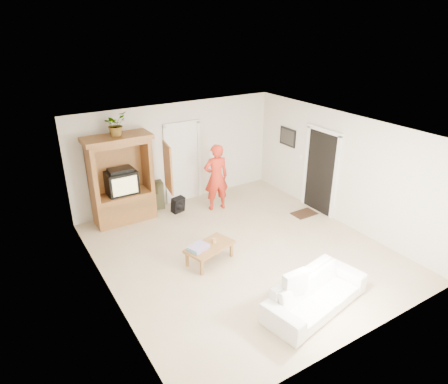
# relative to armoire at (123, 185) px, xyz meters

# --- Properties ---
(floor) EXTENTS (6.00, 6.00, 0.00)m
(floor) POSITION_rel_armoire_xyz_m (1.58, -2.66, -0.91)
(floor) COLOR tan
(floor) RESTS_ON ground
(ceiling) EXTENTS (6.00, 6.00, 0.00)m
(ceiling) POSITION_rel_armoire_xyz_m (1.58, -2.66, 1.69)
(ceiling) COLOR white
(ceiling) RESTS_ON floor
(wall_back) EXTENTS (5.50, 0.00, 5.50)m
(wall_back) POSITION_rel_armoire_xyz_m (1.58, 0.34, 0.39)
(wall_back) COLOR silver
(wall_back) RESTS_ON floor
(wall_front) EXTENTS (5.50, 0.00, 5.50)m
(wall_front) POSITION_rel_armoire_xyz_m (1.58, -5.66, 0.39)
(wall_front) COLOR silver
(wall_front) RESTS_ON floor
(wall_left) EXTENTS (0.00, 6.00, 6.00)m
(wall_left) POSITION_rel_armoire_xyz_m (-1.17, -2.66, 0.39)
(wall_left) COLOR silver
(wall_left) RESTS_ON floor
(wall_right) EXTENTS (0.00, 6.00, 6.00)m
(wall_right) POSITION_rel_armoire_xyz_m (4.33, -2.66, 0.39)
(wall_right) COLOR silver
(wall_right) RESTS_ON floor
(armoire) EXTENTS (1.82, 1.14, 2.10)m
(armoire) POSITION_rel_armoire_xyz_m (0.00, 0.00, 0.00)
(armoire) COLOR olive
(armoire) RESTS_ON floor
(door_back) EXTENTS (0.85, 0.05, 2.04)m
(door_back) POSITION_rel_armoire_xyz_m (1.73, 0.31, 0.11)
(door_back) COLOR white
(door_back) RESTS_ON floor
(doorway_right) EXTENTS (0.05, 0.90, 2.04)m
(doorway_right) POSITION_rel_armoire_xyz_m (4.30, -2.06, 0.11)
(doorway_right) COLOR black
(doorway_right) RESTS_ON floor
(framed_picture) EXTENTS (0.03, 0.60, 0.48)m
(framed_picture) POSITION_rel_armoire_xyz_m (4.31, -0.76, 0.69)
(framed_picture) COLOR black
(framed_picture) RESTS_ON wall_right
(doormat) EXTENTS (0.60, 0.40, 0.02)m
(doormat) POSITION_rel_armoire_xyz_m (3.88, -2.06, -0.90)
(doormat) COLOR #382316
(doormat) RESTS_ON floor
(plant) EXTENTS (0.63, 0.61, 0.53)m
(plant) POSITION_rel_armoire_xyz_m (-0.02, -0.03, 1.46)
(plant) COLOR #4C7238
(plant) RESTS_ON armoire
(man) EXTENTS (0.69, 0.52, 1.71)m
(man) POSITION_rel_armoire_xyz_m (2.17, -0.63, -0.05)
(man) COLOR red
(man) RESTS_ON floor
(sofa) EXTENTS (2.09, 1.14, 0.58)m
(sofa) POSITION_rel_armoire_xyz_m (1.64, -4.78, -0.62)
(sofa) COLOR white
(sofa) RESTS_ON floor
(coffee_table) EXTENTS (1.09, 0.78, 0.36)m
(coffee_table) POSITION_rel_armoire_xyz_m (0.82, -2.64, -0.59)
(coffee_table) COLOR brown
(coffee_table) RESTS_ON floor
(towel) EXTENTS (0.45, 0.39, 0.08)m
(towel) POSITION_rel_armoire_xyz_m (0.57, -2.64, -0.50)
(towel) COLOR #EC4E9B
(towel) RESTS_ON coffee_table
(candle) EXTENTS (0.08, 0.08, 0.10)m
(candle) POSITION_rel_armoire_xyz_m (0.96, -2.59, -0.49)
(candle) COLOR tan
(candle) RESTS_ON coffee_table
(backpack_black) EXTENTS (0.35, 0.26, 0.39)m
(backpack_black) POSITION_rel_armoire_xyz_m (1.24, -0.32, -0.71)
(backpack_black) COLOR black
(backpack_black) RESTS_ON floor
(backpack_olive) EXTENTS (0.42, 0.34, 0.72)m
(backpack_olive) POSITION_rel_armoire_xyz_m (0.86, 0.19, -0.55)
(backpack_olive) COLOR #47442B
(backpack_olive) RESTS_ON floor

